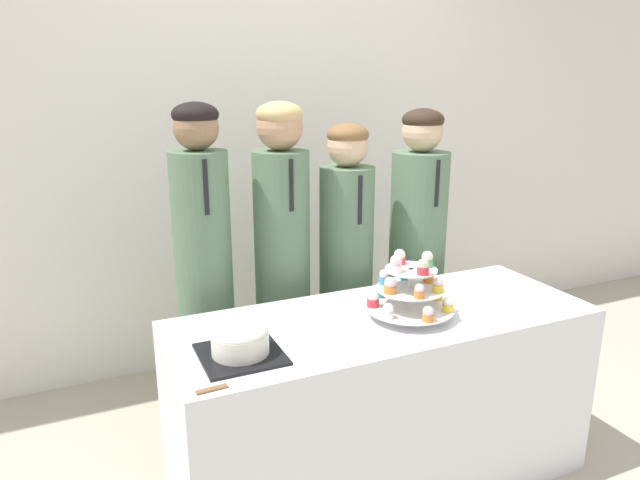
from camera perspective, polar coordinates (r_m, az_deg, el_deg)
The scene contains 9 objects.
wall_back at distance 3.30m, azimuth -5.40°, elevation 11.20°, with size 9.00×0.06×2.70m.
table at distance 2.40m, azimuth 6.20°, elevation -15.57°, with size 1.66×0.62×0.73m.
round_cake at distance 1.91m, azimuth -8.00°, elevation -9.83°, with size 0.27×0.27×0.12m.
cake_knife at distance 1.77m, azimuth -8.95°, elevation -14.15°, with size 0.32×0.04×0.01m.
cupcake_stand at distance 2.20m, azimuth 8.95°, elevation -4.76°, with size 0.34×0.34×0.26m.
student_0 at distance 2.51m, azimuth -11.42°, elevation -4.47°, with size 0.24×0.25×1.53m.
student_1 at distance 2.60m, azimuth -3.76°, elevation -3.34°, with size 0.25×0.26×1.52m.
student_2 at distance 2.75m, azimuth 2.61°, elevation -3.66°, with size 0.26×0.26×1.42m.
student_3 at distance 2.93m, azimuth 9.60°, elevation -2.19°, with size 0.28×0.29×1.48m.
Camera 1 is at (-1.06, -1.45, 1.61)m, focal length 32.00 mm.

